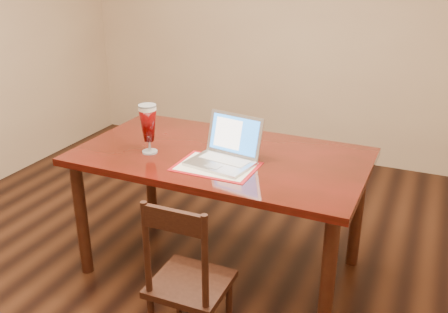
% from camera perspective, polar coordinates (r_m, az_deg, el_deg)
% --- Properties ---
extents(ground, '(5.00, 5.00, 0.00)m').
position_cam_1_polar(ground, '(3.30, -5.82, -14.39)').
color(ground, black).
rests_on(ground, ground).
extents(dining_table, '(1.77, 1.01, 1.13)m').
position_cam_1_polar(dining_table, '(3.08, -0.55, -1.20)').
color(dining_table, '#4E0E0A').
rests_on(dining_table, ground).
extents(dining_chair, '(0.39, 0.37, 0.90)m').
position_cam_1_polar(dining_chair, '(2.60, -4.20, -14.13)').
color(dining_chair, black).
rests_on(dining_chair, ground).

